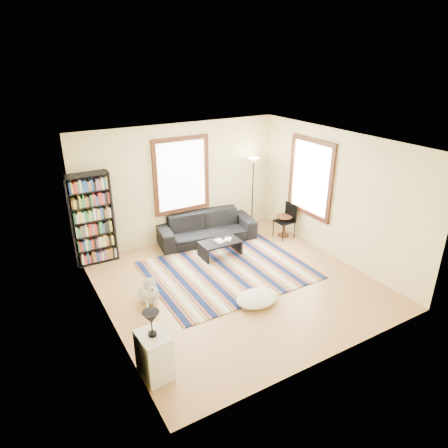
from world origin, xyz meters
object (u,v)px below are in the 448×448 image
floor_cushion (257,298)px  white_cabinet (154,355)px  folding_chair (284,221)px  side_table (284,226)px  dog (148,288)px  coffee_table (220,249)px  sofa (206,228)px  floor_lamp (253,194)px  bookshelf (92,219)px

floor_cushion → white_cabinet: (-2.26, -0.74, 0.25)m
folding_chair → floor_cushion: bearing=-140.2°
side_table → dog: bearing=-165.1°
folding_chair → white_cabinet: 5.24m
dog → folding_chair: bearing=20.1°
coffee_table → floor_cushion: 1.98m
coffee_table → dog: size_ratio=1.49×
sofa → floor_cushion: (-0.45, -2.82, -0.24)m
sofa → side_table: sofa is taller
floor_lamp → folding_chair: floor_lamp is taller
side_table → folding_chair: folding_chair is taller
white_cabinet → folding_chair: bearing=26.9°
floor_cushion → dog: 2.01m
side_table → folding_chair: size_ratio=0.63×
bookshelf → side_table: 4.55m
sofa → floor_cushion: 2.87m
white_cabinet → dog: bearing=67.7°
floor_lamp → side_table: bearing=-64.6°
bookshelf → folding_chair: (4.32, -1.07, -0.57)m
sofa → coffee_table: sofa is taller
floor_cushion → dog: (-1.70, 1.04, 0.20)m
sofa → white_cabinet: (-2.71, -3.56, 0.01)m
coffee_table → floor_lamp: (1.51, 0.97, 0.75)m
dog → floor_cushion: bearing=-25.5°
side_table → coffee_table: bearing=-175.9°
floor_cushion → side_table: bearing=43.0°
side_table → white_cabinet: 5.32m
floor_cushion → folding_chair: 3.00m
floor_lamp → folding_chair: (0.35, -0.90, -0.50)m
bookshelf → floor_cushion: 3.86m
floor_lamp → folding_chair: bearing=-69.0°
bookshelf → side_table: (4.37, -1.00, -0.73)m
sofa → dog: (-2.15, -1.78, -0.04)m
sofa → floor_lamp: 1.52m
bookshelf → floor_lamp: 3.98m
coffee_table → folding_chair: bearing=2.1°
sofa → bookshelf: bookshelf is taller
folding_chair → dog: bearing=-168.8°
floor_lamp → dog: floor_lamp is taller
side_table → white_cabinet: bearing=-147.8°
bookshelf → side_table: size_ratio=3.70×
folding_chair → sofa: bearing=152.4°
bookshelf → floor_cushion: bearing=-55.4°
folding_chair → side_table: bearing=51.2°
bookshelf → side_table: bookshelf is taller
floor_lamp → white_cabinet: 5.53m
coffee_table → folding_chair: size_ratio=1.05×
side_table → folding_chair: 0.18m
floor_lamp → dog: bearing=-152.0°
sofa → side_table: size_ratio=4.33×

